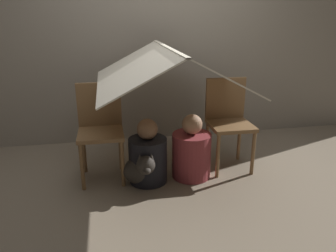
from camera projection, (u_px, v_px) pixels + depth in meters
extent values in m
plane|color=gray|center=(172.00, 182.00, 3.09)|extent=(8.80, 8.80, 0.00)
cube|color=gray|center=(151.00, 36.00, 3.82)|extent=(7.00, 0.05, 2.50)
cylinder|color=brown|center=(82.00, 167.00, 2.89)|extent=(0.04, 0.04, 0.44)
cylinder|color=brown|center=(123.00, 164.00, 2.95)|extent=(0.04, 0.04, 0.44)
cylinder|color=brown|center=(84.00, 151.00, 3.22)|extent=(0.04, 0.04, 0.44)
cylinder|color=brown|center=(120.00, 149.00, 3.28)|extent=(0.04, 0.04, 0.44)
cube|color=brown|center=(101.00, 134.00, 3.01)|extent=(0.41, 0.41, 0.04)
cube|color=brown|center=(99.00, 104.00, 3.11)|extent=(0.41, 0.03, 0.42)
cylinder|color=brown|center=(218.00, 156.00, 3.11)|extent=(0.04, 0.04, 0.44)
cylinder|color=brown|center=(253.00, 154.00, 3.17)|extent=(0.04, 0.04, 0.44)
cylinder|color=brown|center=(207.00, 142.00, 3.44)|extent=(0.04, 0.04, 0.44)
cylinder|color=brown|center=(239.00, 140.00, 3.50)|extent=(0.04, 0.04, 0.44)
cube|color=brown|center=(231.00, 125.00, 3.23)|extent=(0.42, 0.42, 0.04)
cube|color=brown|center=(225.00, 98.00, 3.33)|extent=(0.41, 0.03, 0.42)
cube|color=silver|center=(133.00, 67.00, 2.87)|extent=(0.63, 1.48, 0.33)
cube|color=silver|center=(202.00, 65.00, 2.98)|extent=(0.63, 1.48, 0.33)
cube|color=silver|center=(168.00, 48.00, 2.87)|extent=(0.04, 1.48, 0.01)
cylinder|color=black|center=(148.00, 160.00, 3.05)|extent=(0.36, 0.36, 0.42)
sphere|color=brown|center=(147.00, 129.00, 2.95)|extent=(0.19, 0.19, 0.19)
cylinder|color=maroon|center=(191.00, 155.00, 3.14)|extent=(0.37, 0.37, 0.44)
sphere|color=#9E7556|center=(192.00, 124.00, 3.03)|extent=(0.19, 0.19, 0.19)
ellipsoid|color=#332D28|center=(144.00, 170.00, 3.01)|extent=(0.39, 0.23, 0.28)
sphere|color=#332D28|center=(146.00, 165.00, 2.84)|extent=(0.17, 0.17, 0.17)
ellipsoid|color=#332D28|center=(147.00, 171.00, 2.77)|extent=(0.07, 0.08, 0.06)
cone|color=#332D28|center=(140.00, 159.00, 2.81)|extent=(0.06, 0.06, 0.08)
cone|color=#332D28|center=(151.00, 158.00, 2.83)|extent=(0.06, 0.06, 0.08)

